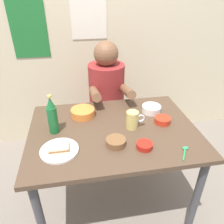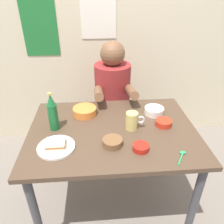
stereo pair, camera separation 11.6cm
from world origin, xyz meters
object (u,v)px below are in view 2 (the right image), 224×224
(stool, at_px, (112,125))
(beer_bottle, at_px, (53,113))
(beer_mug, at_px, (132,121))
(dining_table, at_px, (113,140))
(person_seated, at_px, (113,87))
(sandwich, at_px, (56,144))
(sambal_bowl_red, at_px, (141,147))
(plate_orange, at_px, (56,147))

(stool, bearing_deg, beer_bottle, -125.94)
(beer_bottle, bearing_deg, beer_mug, -4.54)
(dining_table, bearing_deg, person_seated, 85.26)
(sandwich, distance_m, sambal_bowl_red, 0.49)
(person_seated, relative_size, beer_bottle, 2.75)
(plate_orange, bearing_deg, stool, 63.65)
(beer_mug, height_order, sambal_bowl_red, beer_mug)
(dining_table, xyz_separation_m, plate_orange, (-0.34, -0.17, 0.10))
(beer_mug, bearing_deg, person_seated, 96.93)
(stool, xyz_separation_m, person_seated, (-0.00, -0.01, 0.42))
(person_seated, relative_size, beer_mug, 5.71)
(dining_table, bearing_deg, beer_bottle, 174.92)
(dining_table, xyz_separation_m, person_seated, (0.05, 0.62, 0.12))
(dining_table, height_order, stool, dining_table)
(sandwich, bearing_deg, beer_mug, 19.03)
(person_seated, xyz_separation_m, sandwich, (-0.40, -0.79, 0.01))
(stool, relative_size, plate_orange, 2.05)
(person_seated, distance_m, beer_mug, 0.63)
(stool, bearing_deg, beer_mug, -83.19)
(beer_mug, distance_m, beer_bottle, 0.51)
(sambal_bowl_red, bearing_deg, dining_table, 122.96)
(beer_mug, distance_m, sambal_bowl_red, 0.22)
(sandwich, relative_size, beer_mug, 0.87)
(dining_table, distance_m, sandwich, 0.40)
(beer_mug, xyz_separation_m, beer_bottle, (-0.51, 0.04, 0.06))
(sandwich, xyz_separation_m, beer_mug, (0.47, 0.16, 0.03))
(dining_table, height_order, plate_orange, plate_orange)
(beer_mug, bearing_deg, sandwich, -160.97)
(dining_table, xyz_separation_m, beer_bottle, (-0.38, 0.03, 0.21))
(plate_orange, height_order, beer_bottle, beer_bottle)
(beer_mug, relative_size, beer_bottle, 0.48)
(person_seated, height_order, beer_mug, person_seated)
(person_seated, bearing_deg, stool, 90.00)
(person_seated, xyz_separation_m, plate_orange, (-0.40, -0.79, -0.02))
(sandwich, bearing_deg, plate_orange, 0.00)
(stool, distance_m, person_seated, 0.42)
(sandwich, xyz_separation_m, sambal_bowl_red, (0.49, -0.05, -0.01))
(person_seated, relative_size, sambal_bowl_red, 7.49)
(sandwich, relative_size, beer_bottle, 0.42)
(dining_table, relative_size, sambal_bowl_red, 11.46)
(plate_orange, distance_m, sandwich, 0.02)
(plate_orange, relative_size, sandwich, 2.00)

